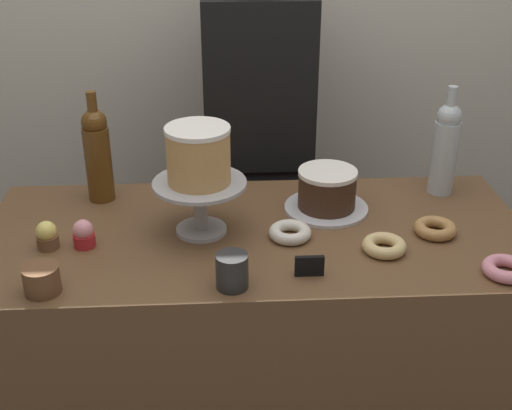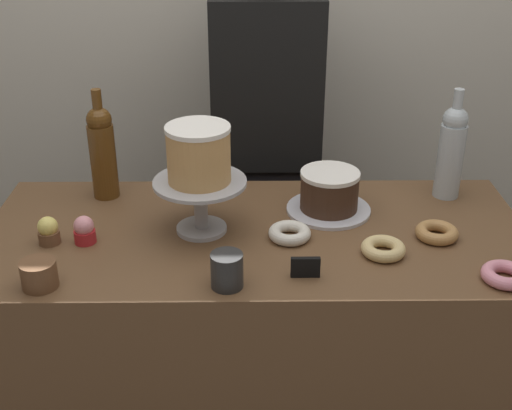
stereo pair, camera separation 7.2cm
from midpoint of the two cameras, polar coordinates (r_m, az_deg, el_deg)
back_wall at (r=2.52m, az=0.62°, el=16.26°), size 6.00×0.05×2.60m
display_counter at (r=2.06m, az=1.03°, el=-13.05°), size 1.46×0.65×0.88m
cake_stand_pedestal at (r=1.77m, az=-3.55°, el=0.70°), size 0.24×0.24×0.15m
white_layer_cake at (r=1.72m, az=-3.66°, el=4.31°), size 0.17×0.17×0.15m
silver_serving_platter at (r=1.93m, az=7.18°, el=-0.38°), size 0.24×0.24×0.01m
chocolate_round_cake at (r=1.90m, az=7.29°, el=1.24°), size 0.17×0.17×0.11m
wine_bottle_clear at (r=2.04m, az=17.11°, el=4.43°), size 0.08×0.08×0.33m
wine_bottle_amber at (r=1.99m, az=-11.81°, el=4.52°), size 0.08×0.08×0.33m
cupcake_strawberry at (r=1.79m, az=-13.15°, el=-2.10°), size 0.06×0.06×0.07m
cupcake_lemon at (r=1.81m, az=-16.00°, el=-2.14°), size 0.06×0.06×0.07m
donut_glazed at (r=1.74m, az=11.84°, el=-3.64°), size 0.11×0.11×0.03m
donut_maple at (r=1.85m, az=16.07°, el=-2.25°), size 0.11×0.11×0.03m
donut_pink at (r=1.71m, az=21.39°, el=-5.52°), size 0.11×0.11×0.03m
donut_sugar at (r=1.77m, az=4.01°, el=-2.39°), size 0.11×0.11×0.03m
cookie_stack at (r=1.64m, az=-16.60°, el=-5.63°), size 0.08×0.08×0.07m
price_sign_chalkboard at (r=1.61m, az=5.47°, el=-5.26°), size 0.07×0.01×0.05m
coffee_cup_ceramic at (r=1.56m, az=-1.14°, el=-5.54°), size 0.08×0.08×0.08m
barista_figure at (r=2.34m, az=1.74°, el=3.58°), size 0.36×0.22×1.60m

